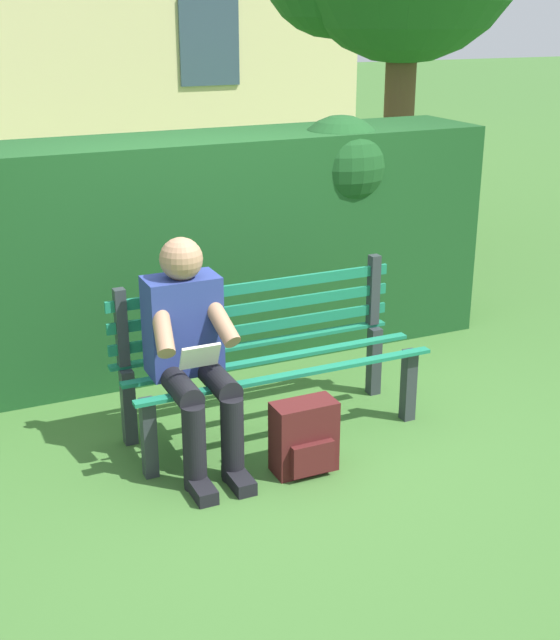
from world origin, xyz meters
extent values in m
plane|color=#3D6B2D|center=(0.00, 0.00, 0.00)|extent=(60.00, 60.00, 0.00)
cube|color=#2D3338|center=(-0.77, 0.19, 0.21)|extent=(0.07, 0.07, 0.43)
cube|color=#2D3338|center=(0.77, 0.19, 0.21)|extent=(0.07, 0.07, 0.43)
cube|color=#2D3338|center=(-0.77, -0.19, 0.21)|extent=(0.07, 0.07, 0.43)
cube|color=#2D3338|center=(0.77, -0.19, 0.21)|extent=(0.07, 0.07, 0.43)
cube|color=#197251|center=(0.00, -0.24, 0.44)|extent=(1.70, 0.06, 0.02)
cube|color=#197251|center=(0.00, 0.00, 0.44)|extent=(1.70, 0.06, 0.02)
cube|color=#197251|center=(0.00, 0.24, 0.44)|extent=(1.70, 0.06, 0.02)
cube|color=#2D3338|center=(-0.77, -0.23, 0.66)|extent=(0.06, 0.06, 0.43)
cube|color=#2D3338|center=(0.77, -0.23, 0.66)|extent=(0.06, 0.06, 0.43)
cube|color=#197251|center=(0.00, -0.23, 0.54)|extent=(1.70, 0.02, 0.06)
cube|color=#197251|center=(0.00, -0.23, 0.66)|extent=(1.70, 0.02, 0.06)
cube|color=#197251|center=(0.00, -0.23, 0.78)|extent=(1.70, 0.02, 0.06)
cube|color=navy|center=(0.50, -0.02, 0.71)|extent=(0.38, 0.22, 0.52)
sphere|color=#A57A5B|center=(0.50, 0.00, 1.07)|extent=(0.22, 0.22, 0.22)
cylinder|color=black|center=(0.40, 0.19, 0.47)|extent=(0.13, 0.42, 0.13)
cylinder|color=black|center=(0.60, 0.19, 0.47)|extent=(0.13, 0.42, 0.13)
cylinder|color=black|center=(0.40, 0.40, 0.22)|extent=(0.12, 0.12, 0.45)
cylinder|color=black|center=(0.60, 0.40, 0.22)|extent=(0.12, 0.12, 0.45)
cube|color=black|center=(0.40, 0.48, 0.04)|extent=(0.10, 0.24, 0.07)
cube|color=black|center=(0.60, 0.48, 0.04)|extent=(0.10, 0.24, 0.07)
cylinder|color=#A57A5B|center=(0.35, 0.12, 0.77)|extent=(0.14, 0.32, 0.26)
cylinder|color=#A57A5B|center=(0.65, 0.12, 0.77)|extent=(0.14, 0.32, 0.26)
cube|color=white|center=(0.50, 0.24, 0.63)|extent=(0.20, 0.07, 0.13)
cube|color=#19471E|center=(0.47, -1.23, 0.74)|extent=(4.94, 0.71, 1.49)
sphere|color=#19471E|center=(-1.01, -1.12, 1.26)|extent=(0.64, 0.64, 0.64)
cylinder|color=brown|center=(-2.74, -3.15, 1.13)|extent=(0.29, 0.29, 2.25)
cube|color=#334756|center=(-2.67, -8.15, 1.78)|extent=(0.90, 0.04, 1.20)
cube|color=#4C1919|center=(0.03, 0.47, 0.19)|extent=(0.33, 0.17, 0.38)
cube|color=#4C1919|center=(0.03, 0.57, 0.11)|extent=(0.23, 0.04, 0.17)
cylinder|color=#4C1919|center=(-0.07, 0.37, 0.21)|extent=(0.04, 0.04, 0.23)
cylinder|color=#4C1919|center=(0.13, 0.37, 0.21)|extent=(0.04, 0.04, 0.23)
camera|label=1|loc=(1.77, 3.95, 2.25)|focal=47.93mm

